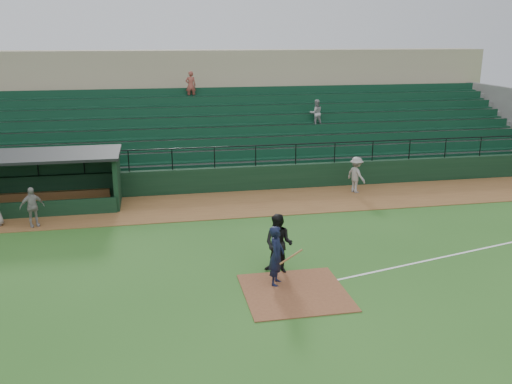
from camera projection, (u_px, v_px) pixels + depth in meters
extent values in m
plane|color=#28581C|center=(287.00, 278.00, 17.02)|extent=(90.00, 90.00, 0.00)
cube|color=brown|center=(243.00, 204.00, 24.56)|extent=(40.00, 4.00, 0.03)
cube|color=brown|center=(295.00, 292.00, 16.07)|extent=(3.00, 3.00, 0.03)
cube|color=white|center=(494.00, 246.00, 19.62)|extent=(17.49, 4.44, 0.01)
cube|color=black|center=(236.00, 179.00, 26.47)|extent=(36.00, 0.35, 1.20)
cylinder|color=black|center=(235.00, 146.00, 26.03)|extent=(36.00, 0.06, 0.06)
cube|color=slate|center=(222.00, 137.00, 30.77)|extent=(36.00, 9.00, 3.60)
cube|color=#0F3924|center=(223.00, 130.00, 30.17)|extent=(34.56, 8.00, 4.05)
cube|color=slate|center=(508.00, 122.00, 34.04)|extent=(0.35, 9.50, 4.20)
cube|color=tan|center=(209.00, 99.00, 36.51)|extent=(38.00, 3.00, 6.40)
cube|color=slate|center=(212.00, 95.00, 34.49)|extent=(36.00, 2.00, 0.20)
imported|color=#A6A6A6|center=(316.00, 113.00, 31.24)|extent=(0.75, 0.58, 1.54)
imported|color=#9E473A|center=(191.00, 85.00, 32.42)|extent=(0.61, 0.40, 1.68)
cube|color=black|center=(22.00, 176.00, 24.72)|extent=(8.50, 0.20, 2.30)
cube|color=black|center=(117.00, 179.00, 24.27)|extent=(0.20, 2.60, 2.30)
cube|color=black|center=(12.00, 156.00, 23.16)|extent=(8.90, 3.20, 0.12)
cube|color=olive|center=(23.00, 198.00, 24.59)|extent=(7.65, 0.40, 0.50)
cube|color=black|center=(11.00, 211.00, 22.44)|extent=(8.50, 0.12, 0.70)
imported|color=black|center=(276.00, 256.00, 16.37)|extent=(0.70, 0.81, 1.86)
cylinder|color=olive|center=(291.00, 257.00, 16.25)|extent=(0.79, 0.34, 0.35)
imported|color=black|center=(279.00, 244.00, 17.23)|extent=(1.18, 1.11, 1.93)
imported|color=gray|center=(356.00, 175.00, 26.04)|extent=(1.01, 1.28, 1.73)
imported|color=gray|center=(32.00, 207.00, 21.38)|extent=(1.01, 0.74, 1.59)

